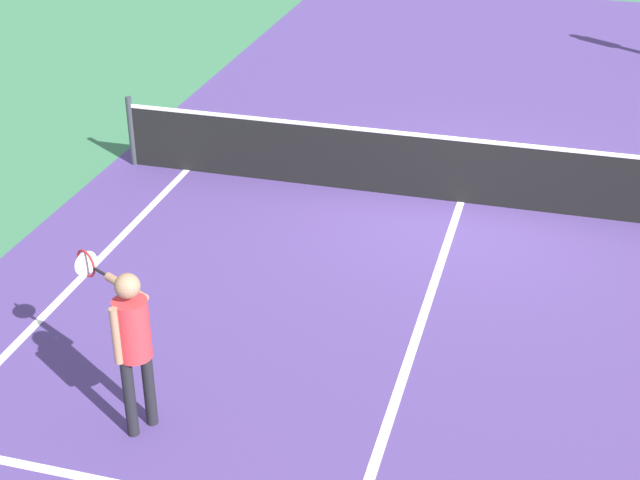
{
  "coord_description": "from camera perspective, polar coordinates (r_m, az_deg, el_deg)",
  "views": [
    {
      "loc": [
        1.26,
        -11.94,
        5.78
      ],
      "look_at": [
        -1.1,
        -3.39,
        1.0
      ],
      "focal_mm": 53.03,
      "sensor_mm": 36.0,
      "label": 1
    }
  ],
  "objects": [
    {
      "name": "ground_plane",
      "position": [
        13.32,
        8.5,
        2.28
      ],
      "size": [
        60.0,
        60.0,
        0.0
      ],
      "primitive_type": "plane",
      "color": "#38724C"
    },
    {
      "name": "court_surface_inbounds",
      "position": [
        13.32,
        8.5,
        2.28
      ],
      "size": [
        10.62,
        24.4,
        0.0
      ],
      "primitive_type": "cube",
      "color": "#4C387A",
      "rests_on": "ground_plane"
    },
    {
      "name": "net",
      "position": [
        13.12,
        8.65,
        4.21
      ],
      "size": [
        10.02,
        0.09,
        1.07
      ],
      "color": "#33383D",
      "rests_on": "ground_plane"
    },
    {
      "name": "player_near",
      "position": [
        8.62,
        -11.32,
        -5.61
      ],
      "size": [
        1.02,
        0.88,
        1.68
      ],
      "color": "black",
      "rests_on": "ground_plane"
    },
    {
      "name": "line_center_service",
      "position": [
        10.55,
        6.08,
        -5.06
      ],
      "size": [
        0.1,
        6.4,
        0.01
      ],
      "primitive_type": "cube",
      "color": "white",
      "rests_on": "ground_plane"
    }
  ]
}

